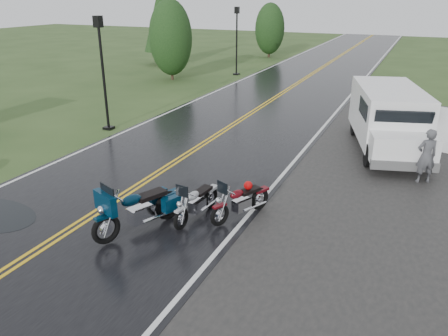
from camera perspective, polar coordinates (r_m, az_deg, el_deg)
name	(u,v)px	position (r m, az deg, el deg)	size (l,w,h in m)	color
ground	(101,211)	(12.49, -15.75, -5.40)	(120.00, 120.00, 0.00)	#2D471E
road	(240,120)	(20.55, 2.13, 6.23)	(8.00, 100.00, 0.04)	black
motorcycle_red	(220,207)	(10.94, -0.57, -5.11)	(0.72, 1.97, 1.17)	#590A11
motorcycle_teal	(105,218)	(10.49, -15.30, -6.31)	(0.90, 2.48, 1.46)	#05243B
motorcycle_silver	(181,211)	(10.84, -5.68, -5.57)	(0.71, 1.94, 1.15)	#B5B8BD
van_white	(372,134)	(15.38, 18.79, 4.17)	(2.25, 6.01, 2.36)	white
person_at_van	(426,157)	(14.82, 24.91, 1.33)	(0.63, 0.41, 1.73)	#494A4E
lamp_post_near_left	(103,74)	(19.38, -15.48, 11.70)	(0.41, 0.41, 4.78)	black
lamp_post_far_left	(237,41)	(32.42, 1.67, 16.22)	(0.41, 0.41, 4.75)	black
tree_left_mid	(171,46)	(30.66, -6.93, 15.53)	(2.89, 2.89, 4.51)	#1E3D19
tree_left_far	(270,34)	(42.05, 5.97, 16.97)	(2.68, 2.68, 4.12)	#1E3D19
pine_left_far	(162,25)	(37.65, -8.12, 18.00)	(3.03, 3.03, 6.32)	#1E3D19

